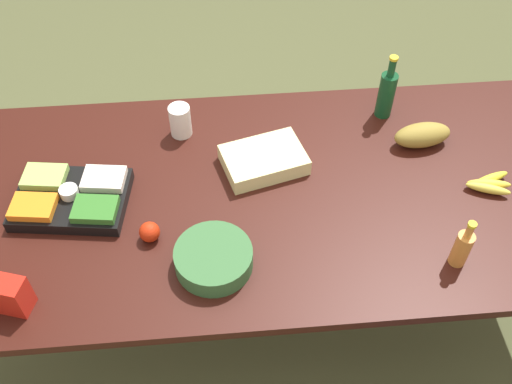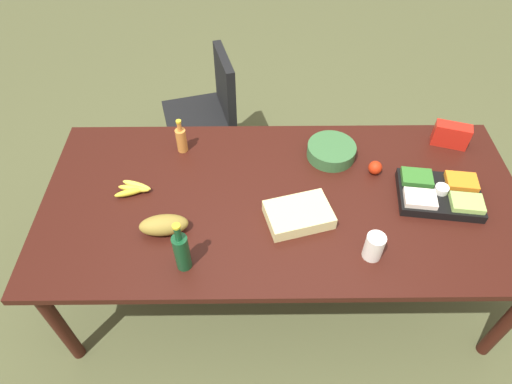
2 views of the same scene
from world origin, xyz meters
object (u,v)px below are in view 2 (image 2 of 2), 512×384
Objects in this scene: veggie_tray at (440,193)px; salad_bowl at (331,151)px; office_chair at (206,126)px; bread_loaf at (164,225)px; mayo_jar at (374,247)px; dressing_bottle at (181,139)px; banana_bunch at (134,189)px; conference_table at (283,206)px; wine_bottle at (182,251)px; chip_bag_red at (451,135)px; apple_red at (375,168)px; sheet_cake at (299,215)px.

salad_bowl is (0.53, -0.33, 0.00)m from veggie_tray.
office_chair is 1.42m from bread_loaf.
office_chair is 6.64× the size of mayo_jar.
dressing_bottle is (1.38, -0.39, 0.05)m from veggie_tray.
banana_bunch is (0.28, 1.07, 0.46)m from office_chair.
wine_bottle is (0.48, 0.41, 0.18)m from conference_table.
mayo_jar is at bearing -176.92° from wine_bottle.
office_chair is 1.62m from wine_bottle.
bread_loaf is at bearing 31.05° from salad_bowl.
wine_bottle is at bearing 17.29° from veggie_tray.
chip_bag_red is (-0.18, -0.42, 0.03)m from veggie_tray.
office_chair and chip_bag_red have the same top height.
wine_bottle is at bearing 120.22° from bread_loaf.
wine_bottle reaches higher than apple_red.
chip_bag_red is at bearing -168.52° from banana_bunch.
veggie_tray is (-0.82, 0.01, 0.10)m from conference_table.
wine_bottle is (-0.04, 1.53, 0.55)m from office_chair.
dressing_bottle reaches higher than mayo_jar.
banana_bunch is (0.20, -0.27, -0.03)m from bread_loaf.
veggie_tray is 1.44m from dressing_bottle.
banana_bunch reaches higher than conference_table.
banana_bunch is at bearing 5.75° from apple_red.
banana_bunch is at bearing 11.48° from chip_bag_red.
conference_table is at bearing 22.66° from chip_bag_red.
dressing_bottle is at bearing -15.60° from veggie_tray.
chip_bag_red reaches higher than apple_red.
mayo_jar is 0.31× the size of veggie_tray.
apple_red is at bearing 25.76° from chip_bag_red.
mayo_jar is (-0.40, 0.36, 0.13)m from conference_table.
dressing_bottle is at bearing -83.76° from wine_bottle.
apple_red is (-1.00, -0.60, -0.08)m from wine_bottle.
dressing_bottle is (0.57, -0.38, 0.15)m from conference_table.
banana_bunch is at bearing 75.45° from office_chair.
bread_loaf is 1.20× the size of chip_bag_red.
veggie_tray is 1.36m from wine_bottle.
chip_bag_red is at bearing -178.66° from dressing_bottle.
bread_loaf is 0.67m from sheet_cake.
apple_red reaches higher than conference_table.
veggie_tray is at bearing -139.52° from mayo_jar.
sheet_cake is at bearing 167.26° from banana_bunch.
bread_loaf is 1.71m from chip_bag_red.
dressing_bottle reaches higher than banana_bunch.
bread_loaf is 1.10× the size of dressing_bottle.
apple_red is at bearing -32.35° from veggie_tray.
banana_bunch is at bearing -53.33° from bread_loaf.
mayo_jar is at bearing 121.74° from office_chair.
mayo_jar reaches higher than veggie_tray.
apple_red is at bearing -101.90° from mayo_jar.
wine_bottle is at bearing 124.03° from banana_bunch.
salad_bowl is (-0.29, -0.32, 0.10)m from conference_table.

